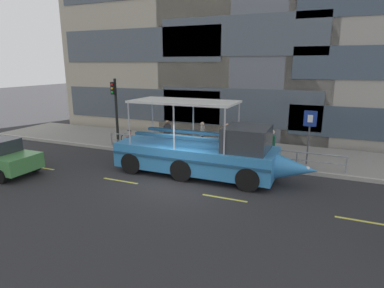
# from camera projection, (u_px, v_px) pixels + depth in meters

# --- Properties ---
(ground_plane) EXTENTS (120.00, 120.00, 0.00)m
(ground_plane) POSITION_uv_depth(u_px,v_px,m) (180.00, 181.00, 14.23)
(ground_plane) COLOR #2B2B2D
(sidewalk) EXTENTS (32.00, 4.80, 0.18)m
(sidewalk) POSITION_uv_depth(u_px,v_px,m) (220.00, 149.00, 19.20)
(sidewalk) COLOR gray
(sidewalk) RESTS_ON ground_plane
(curb_edge) EXTENTS (32.00, 0.18, 0.18)m
(curb_edge) POSITION_uv_depth(u_px,v_px,m) (205.00, 160.00, 16.98)
(curb_edge) COLOR #B2ADA3
(curb_edge) RESTS_ON ground_plane
(lane_centreline) EXTENTS (25.80, 0.12, 0.01)m
(lane_centreline) POSITION_uv_depth(u_px,v_px,m) (169.00, 189.00, 13.29)
(lane_centreline) COLOR #DBD64C
(lane_centreline) RESTS_ON ground_plane
(curb_guardrail) EXTENTS (13.05, 0.09, 0.80)m
(curb_guardrail) POSITION_uv_depth(u_px,v_px,m) (212.00, 147.00, 17.03)
(curb_guardrail) COLOR gray
(curb_guardrail) RESTS_ON sidewalk
(traffic_light_pole) EXTENTS (0.24, 0.46, 4.01)m
(traffic_light_pole) POSITION_uv_depth(u_px,v_px,m) (115.00, 106.00, 19.18)
(traffic_light_pole) COLOR black
(traffic_light_pole) RESTS_ON sidewalk
(parking_sign) EXTENTS (0.60, 0.12, 2.67)m
(parking_sign) POSITION_uv_depth(u_px,v_px,m) (309.00, 128.00, 15.55)
(parking_sign) COLOR #4C4F54
(parking_sign) RESTS_ON sidewalk
(leaned_bicycle) EXTENTS (1.74, 0.46, 0.96)m
(leaned_bicycle) POSITION_uv_depth(u_px,v_px,m) (133.00, 140.00, 19.47)
(leaned_bicycle) COLOR black
(leaned_bicycle) RESTS_ON sidewalk
(duck_tour_boat) EXTENTS (9.22, 2.53, 3.42)m
(duck_tour_boat) POSITION_uv_depth(u_px,v_px,m) (206.00, 153.00, 14.67)
(duck_tour_boat) COLOR #388CD1
(duck_tour_boat) RESTS_ON ground_plane
(pedestrian_near_bow) EXTENTS (0.36, 0.34, 1.59)m
(pedestrian_near_bow) POSITION_uv_depth(u_px,v_px,m) (272.00, 142.00, 16.41)
(pedestrian_near_bow) COLOR black
(pedestrian_near_bow) RESTS_ON sidewalk
(pedestrian_mid_left) EXTENTS (0.29, 0.46, 1.69)m
(pedestrian_mid_left) POSITION_uv_depth(u_px,v_px,m) (227.00, 135.00, 17.71)
(pedestrian_mid_left) COLOR #1E2338
(pedestrian_mid_left) RESTS_ON sidewalk
(pedestrian_mid_right) EXTENTS (0.21, 0.45, 1.57)m
(pedestrian_mid_right) POSITION_uv_depth(u_px,v_px,m) (202.00, 133.00, 18.79)
(pedestrian_mid_right) COLOR black
(pedestrian_mid_right) RESTS_ON sidewalk
(pedestrian_near_stern) EXTENTS (0.34, 0.37, 1.62)m
(pedestrian_near_stern) POSITION_uv_depth(u_px,v_px,m) (167.00, 131.00, 19.10)
(pedestrian_near_stern) COLOR black
(pedestrian_near_stern) RESTS_ON sidewalk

